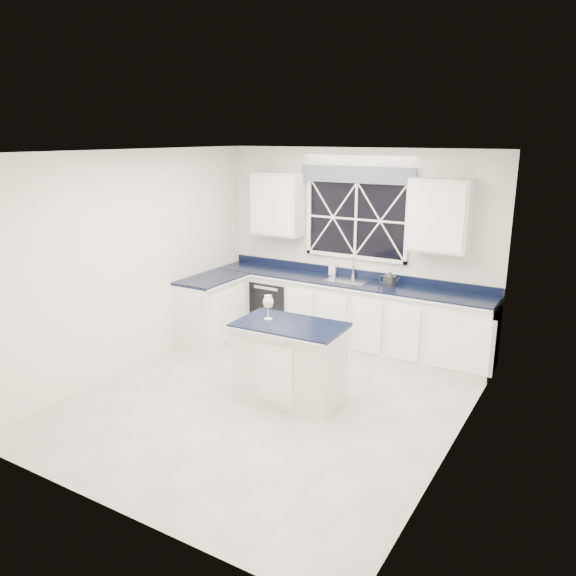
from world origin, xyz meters
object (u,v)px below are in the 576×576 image
Objects in this scene: dishwasher at (278,306)px; kettle at (389,279)px; island at (290,361)px; soap_bottle at (332,268)px; faucet at (353,267)px; wine_glass at (268,303)px.

dishwasher is 2.91× the size of kettle.
island is 4.28× the size of kettle.
island is 2.16m from soap_bottle.
dishwasher is at bearing 175.16° from kettle.
island is at bearing -85.43° from faucet.
soap_bottle is at bearing 101.40° from island.
soap_bottle is at bearing 95.57° from wine_glass.
soap_bottle is (-0.32, 0.03, -0.06)m from faucet.
faucet reaches higher than kettle.
island is 0.69m from wine_glass.
faucet is 1.10× the size of wine_glass.
dishwasher is 2.19m from island.
kettle is 1.42× the size of soap_bottle.
island is at bearing -76.55° from soap_bottle.
faucet reaches higher than dishwasher.
kettle is (0.44, 1.82, 0.59)m from island.
dishwasher is at bearing 118.59° from wine_glass.
wine_glass reaches higher than island.
faucet reaches higher than island.
dishwasher is at bearing 122.97° from island.
faucet is 0.63m from kettle.
kettle and soap_bottle have the same top height.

